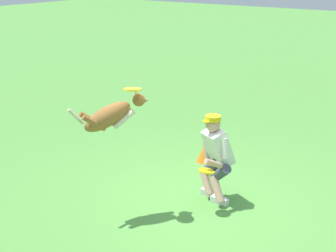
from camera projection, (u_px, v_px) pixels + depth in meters
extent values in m
plane|color=#559841|center=(197.00, 203.00, 7.14)|extent=(60.00, 60.00, 0.00)
cube|color=silver|center=(209.00, 193.00, 7.34)|extent=(0.26, 0.10, 0.10)
cylinder|color=tan|center=(206.00, 182.00, 7.26)|extent=(0.32, 0.24, 0.37)
cylinder|color=#404456|center=(211.00, 167.00, 7.20)|extent=(0.43, 0.31, 0.37)
cube|color=silver|center=(219.00, 200.00, 7.11)|extent=(0.26, 0.10, 0.10)
cylinder|color=tan|center=(217.00, 189.00, 7.02)|extent=(0.32, 0.24, 0.37)
cylinder|color=#404456|center=(220.00, 173.00, 7.00)|extent=(0.43, 0.31, 0.37)
cube|color=white|center=(218.00, 147.00, 7.00)|extent=(0.49, 0.52, 0.58)
cylinder|color=white|center=(209.00, 139.00, 7.14)|extent=(0.16, 0.14, 0.29)
cylinder|color=white|center=(225.00, 148.00, 6.81)|extent=(0.16, 0.14, 0.29)
cylinder|color=tan|center=(213.00, 163.00, 6.76)|extent=(0.20, 0.29, 0.19)
cylinder|color=tan|center=(206.00, 150.00, 7.19)|extent=(0.17, 0.14, 0.27)
sphere|color=tan|center=(213.00, 124.00, 6.84)|extent=(0.21, 0.21, 0.21)
cylinder|color=yellow|center=(213.00, 118.00, 6.81)|extent=(0.22, 0.22, 0.07)
cylinder|color=yellow|center=(207.00, 121.00, 6.78)|extent=(0.12, 0.12, 0.02)
ellipsoid|color=#935F2F|center=(108.00, 117.00, 6.38)|extent=(0.59, 0.74, 0.51)
ellipsoid|color=beige|center=(121.00, 117.00, 6.45)|extent=(0.13, 0.18, 0.15)
sphere|color=#935F2F|center=(139.00, 100.00, 6.48)|extent=(0.17, 0.17, 0.17)
cone|color=#935F2F|center=(145.00, 101.00, 6.52)|extent=(0.12, 0.12, 0.09)
cone|color=#935F2F|center=(139.00, 96.00, 6.40)|extent=(0.06, 0.06, 0.07)
cone|color=#935F2F|center=(136.00, 94.00, 6.50)|extent=(0.06, 0.06, 0.07)
cylinder|color=beige|center=(124.00, 119.00, 6.40)|extent=(0.22, 0.30, 0.25)
cylinder|color=beige|center=(121.00, 116.00, 6.53)|extent=(0.22, 0.30, 0.25)
cylinder|color=#935F2F|center=(94.00, 123.00, 6.25)|extent=(0.22, 0.30, 0.25)
cylinder|color=#935F2F|center=(91.00, 120.00, 6.38)|extent=(0.22, 0.30, 0.25)
cylinder|color=beige|center=(76.00, 117.00, 6.21)|extent=(0.14, 0.19, 0.23)
cylinder|color=yellow|center=(133.00, 89.00, 6.32)|extent=(0.26, 0.27, 0.05)
cylinder|color=yellow|center=(206.00, 171.00, 6.71)|extent=(0.27, 0.26, 0.08)
cone|color=orange|center=(204.00, 153.00, 8.57)|extent=(0.27, 0.27, 0.30)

